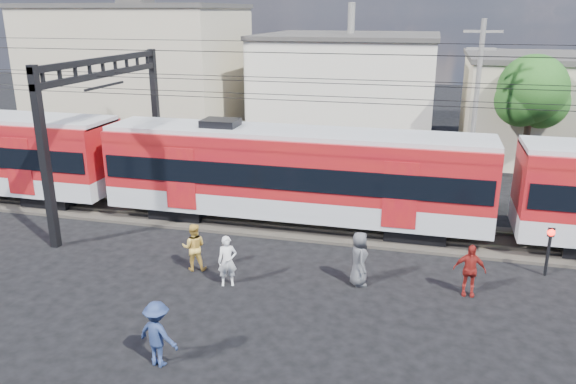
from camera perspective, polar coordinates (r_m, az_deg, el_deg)
name	(u,v)px	position (r m, az deg, el deg)	size (l,w,h in m)	color
ground	(278,326)	(16.96, -1.04, -13.42)	(120.00, 120.00, 0.00)	black
track_bed	(327,227)	(23.96, 4.03, -3.58)	(70.00, 3.40, 0.12)	#2D2823
rail_near	(324,231)	(23.23, 3.70, -3.96)	(70.00, 0.12, 0.12)	#59544C
rail_far	(331,218)	(24.60, 4.36, -2.70)	(70.00, 0.12, 0.12)	#59544C
commuter_train	(299,172)	(23.45, 1.11, 2.03)	(50.30, 3.08, 4.17)	black
catenary	(134,100)	(25.55, -15.40, 8.99)	(70.00, 9.30, 7.52)	black
building_west	(141,70)	(43.52, -14.73, 11.86)	(14.28, 10.20, 9.30)	tan
building_midwest	(349,86)	(41.70, 6.23, 10.70)	(12.24, 12.24, 7.30)	beige
utility_pole_mid	(476,103)	(29.35, 18.54, 8.60)	(1.80, 0.24, 8.50)	slate
tree_near	(536,94)	(32.75, 23.86, 9.12)	(3.82, 3.64, 6.72)	#382619
pedestrian_a	(227,261)	(18.95, -6.18, -7.00)	(0.64, 0.42, 1.74)	silver
pedestrian_b	(194,247)	(20.20, -9.54, -5.54)	(0.84, 0.66, 1.73)	gold
pedestrian_c	(158,334)	(15.26, -13.11, -13.87)	(1.17, 0.67, 1.81)	navy
pedestrian_d	(469,270)	(19.13, 17.95, -7.56)	(1.03, 0.43, 1.75)	maroon
pedestrian_e	(359,259)	(19.01, 7.24, -6.73)	(0.92, 0.60, 1.88)	#454549
crossing_signal	(550,243)	(21.33, 25.03, -4.69)	(0.26, 0.26, 1.78)	black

